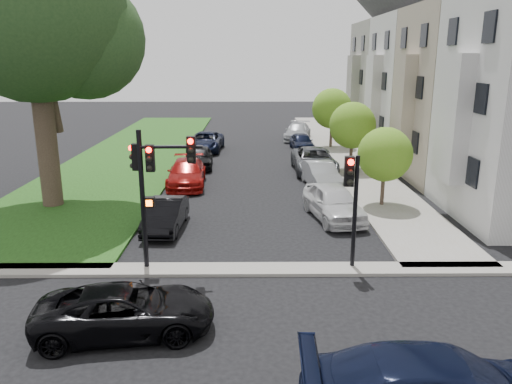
{
  "coord_description": "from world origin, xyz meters",
  "views": [
    {
      "loc": [
        -0.16,
        -13.78,
        7.08
      ],
      "look_at": [
        0.0,
        5.0,
        2.0
      ],
      "focal_mm": 35.0,
      "sensor_mm": 36.0,
      "label": 1
    }
  ],
  "objects_px": {
    "car_parked_2": "(314,160)",
    "small_tree_a": "(385,154)",
    "car_cross_near": "(125,310)",
    "car_parked_7": "(200,157)",
    "car_parked_1": "(321,175)",
    "car_parked_5": "(166,215)",
    "car_parked_6": "(187,173)",
    "car_parked_3": "(302,142)",
    "small_tree_c": "(332,109)",
    "eucalyptus": "(31,8)",
    "traffic_signal_main": "(153,175)",
    "car_parked_4": "(298,132)",
    "small_tree_b": "(352,125)",
    "traffic_signal_secondary": "(352,191)",
    "car_parked_0": "(333,202)",
    "car_parked_8": "(206,142)"
  },
  "relations": [
    {
      "from": "eucalyptus",
      "to": "small_tree_c",
      "type": "height_order",
      "value": "eucalyptus"
    },
    {
      "from": "eucalyptus",
      "to": "car_parked_3",
      "type": "height_order",
      "value": "eucalyptus"
    },
    {
      "from": "car_parked_1",
      "to": "car_parked_8",
      "type": "xyz_separation_m",
      "value": [
        -7.47,
        11.24,
        0.03
      ]
    },
    {
      "from": "traffic_signal_secondary",
      "to": "small_tree_b",
      "type": "bearing_deg",
      "value": 78.89
    },
    {
      "from": "traffic_signal_main",
      "to": "car_parked_2",
      "type": "relative_size",
      "value": 0.87
    },
    {
      "from": "car_cross_near",
      "to": "car_parked_0",
      "type": "distance_m",
      "value": 11.89
    },
    {
      "from": "small_tree_a",
      "to": "small_tree_b",
      "type": "relative_size",
      "value": 0.89
    },
    {
      "from": "traffic_signal_secondary",
      "to": "car_parked_6",
      "type": "xyz_separation_m",
      "value": [
        -7.03,
        11.63,
        -2.04
      ]
    },
    {
      "from": "car_cross_near",
      "to": "car_parked_4",
      "type": "distance_m",
      "value": 32.91
    },
    {
      "from": "small_tree_b",
      "to": "traffic_signal_secondary",
      "type": "xyz_separation_m",
      "value": [
        -3.03,
        -15.43,
        -0.16
      ]
    },
    {
      "from": "small_tree_a",
      "to": "car_parked_2",
      "type": "xyz_separation_m",
      "value": [
        -2.4,
        7.64,
        -1.83
      ]
    },
    {
      "from": "small_tree_b",
      "to": "small_tree_c",
      "type": "height_order",
      "value": "small_tree_c"
    },
    {
      "from": "eucalyptus",
      "to": "car_parked_8",
      "type": "relative_size",
      "value": 2.55
    },
    {
      "from": "car_parked_3",
      "to": "small_tree_c",
      "type": "bearing_deg",
      "value": 11.57
    },
    {
      "from": "small_tree_a",
      "to": "car_parked_0",
      "type": "bearing_deg",
      "value": -144.78
    },
    {
      "from": "car_parked_3",
      "to": "car_parked_4",
      "type": "distance_m",
      "value": 4.92
    },
    {
      "from": "car_parked_6",
      "to": "car_cross_near",
      "type": "bearing_deg",
      "value": -91.9
    },
    {
      "from": "car_parked_7",
      "to": "eucalyptus",
      "type": "bearing_deg",
      "value": -128.92
    },
    {
      "from": "car_parked_0",
      "to": "car_parked_1",
      "type": "bearing_deg",
      "value": 77.51
    },
    {
      "from": "car_parked_0",
      "to": "car_parked_6",
      "type": "distance_m",
      "value": 9.58
    },
    {
      "from": "small_tree_a",
      "to": "car_cross_near",
      "type": "height_order",
      "value": "small_tree_a"
    },
    {
      "from": "car_parked_3",
      "to": "car_parked_6",
      "type": "xyz_separation_m",
      "value": [
        -7.65,
        -11.42,
        0.08
      ]
    },
    {
      "from": "traffic_signal_main",
      "to": "car_parked_4",
      "type": "height_order",
      "value": "traffic_signal_main"
    },
    {
      "from": "traffic_signal_main",
      "to": "car_parked_0",
      "type": "distance_m",
      "value": 9.18
    },
    {
      "from": "car_parked_3",
      "to": "car_parked_6",
      "type": "bearing_deg",
      "value": -128.71
    },
    {
      "from": "small_tree_a",
      "to": "car_parked_4",
      "type": "bearing_deg",
      "value": 96.37
    },
    {
      "from": "small_tree_b",
      "to": "car_parked_1",
      "type": "distance_m",
      "value": 5.31
    },
    {
      "from": "car_parked_2",
      "to": "car_parked_7",
      "type": "distance_m",
      "value": 7.54
    },
    {
      "from": "car_parked_8",
      "to": "car_parked_6",
      "type": "bearing_deg",
      "value": -87.06
    },
    {
      "from": "small_tree_c",
      "to": "traffic_signal_secondary",
      "type": "height_order",
      "value": "small_tree_c"
    },
    {
      "from": "small_tree_c",
      "to": "car_parked_0",
      "type": "relative_size",
      "value": 1.03
    },
    {
      "from": "car_parked_2",
      "to": "small_tree_a",
      "type": "bearing_deg",
      "value": -73.42
    },
    {
      "from": "traffic_signal_secondary",
      "to": "car_parked_1",
      "type": "bearing_deg",
      "value": 87.25
    },
    {
      "from": "traffic_signal_main",
      "to": "car_parked_3",
      "type": "bearing_deg",
      "value": 72.6
    },
    {
      "from": "car_parked_5",
      "to": "car_parked_6",
      "type": "bearing_deg",
      "value": 92.57
    },
    {
      "from": "car_parked_0",
      "to": "car_cross_near",
      "type": "bearing_deg",
      "value": -136.55
    },
    {
      "from": "small_tree_a",
      "to": "small_tree_c",
      "type": "relative_size",
      "value": 0.82
    },
    {
      "from": "small_tree_a",
      "to": "car_parked_1",
      "type": "bearing_deg",
      "value": 122.56
    },
    {
      "from": "small_tree_a",
      "to": "car_parked_5",
      "type": "distance_m",
      "value": 10.71
    },
    {
      "from": "traffic_signal_secondary",
      "to": "small_tree_a",
      "type": "bearing_deg",
      "value": 67.74
    },
    {
      "from": "car_parked_2",
      "to": "small_tree_c",
      "type": "bearing_deg",
      "value": 73.69
    },
    {
      "from": "car_parked_1",
      "to": "traffic_signal_main",
      "type": "bearing_deg",
      "value": -130.01
    },
    {
      "from": "traffic_signal_main",
      "to": "traffic_signal_secondary",
      "type": "xyz_separation_m",
      "value": [
        6.59,
        -0.04,
        -0.56
      ]
    },
    {
      "from": "car_parked_7",
      "to": "car_parked_1",
      "type": "bearing_deg",
      "value": -38.78
    },
    {
      "from": "car_cross_near",
      "to": "car_parked_7",
      "type": "distance_m",
      "value": 20.58
    },
    {
      "from": "small_tree_a",
      "to": "car_parked_0",
      "type": "xyz_separation_m",
      "value": [
        -2.69,
        -1.9,
        -1.81
      ]
    },
    {
      "from": "car_parked_5",
      "to": "car_parked_6",
      "type": "relative_size",
      "value": 0.78
    },
    {
      "from": "eucalyptus",
      "to": "car_cross_near",
      "type": "relative_size",
      "value": 2.9
    },
    {
      "from": "car_parked_3",
      "to": "car_parked_6",
      "type": "distance_m",
      "value": 13.74
    },
    {
      "from": "car_parked_5",
      "to": "car_parked_6",
      "type": "height_order",
      "value": "car_parked_6"
    }
  ]
}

